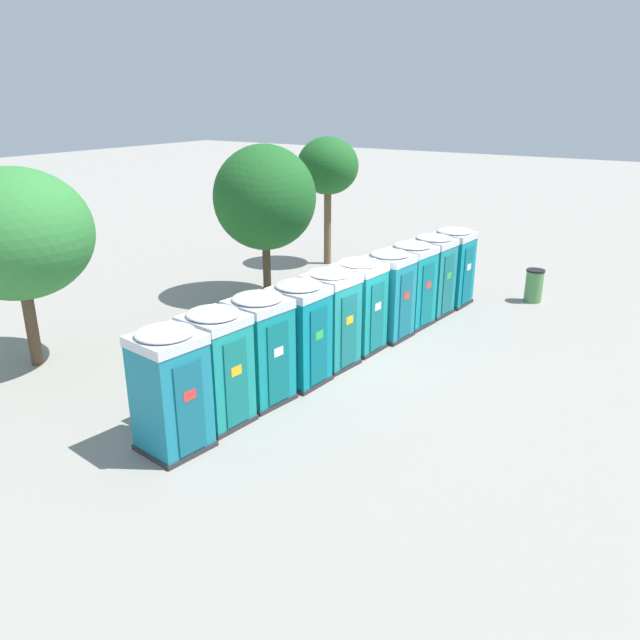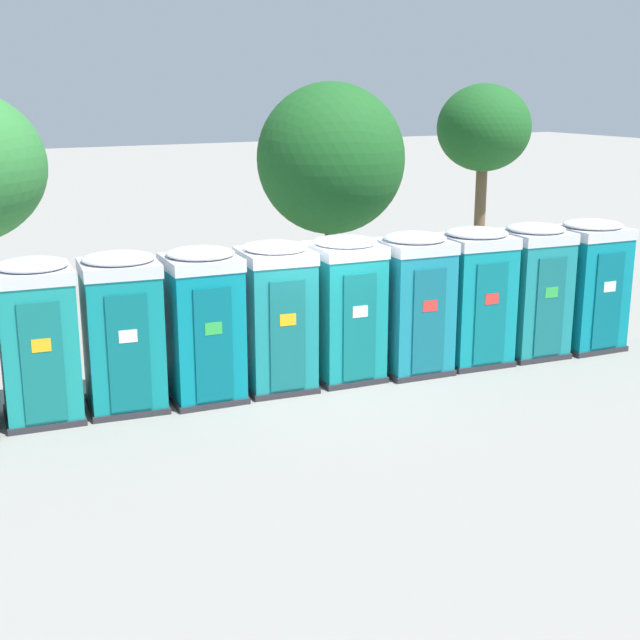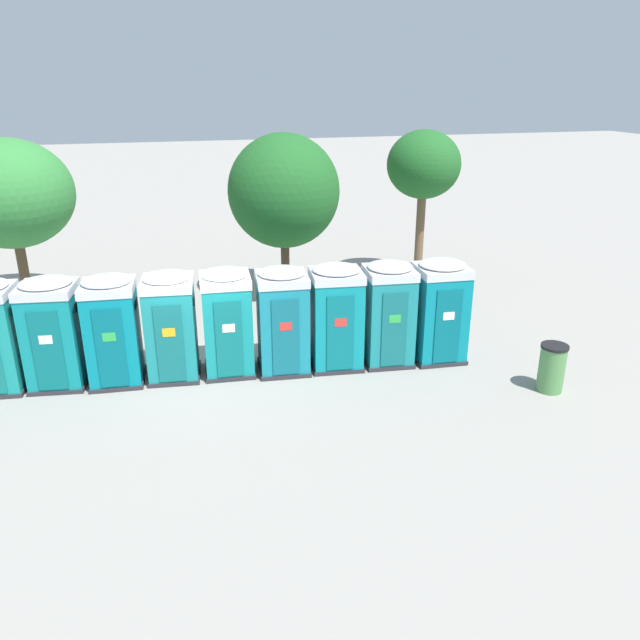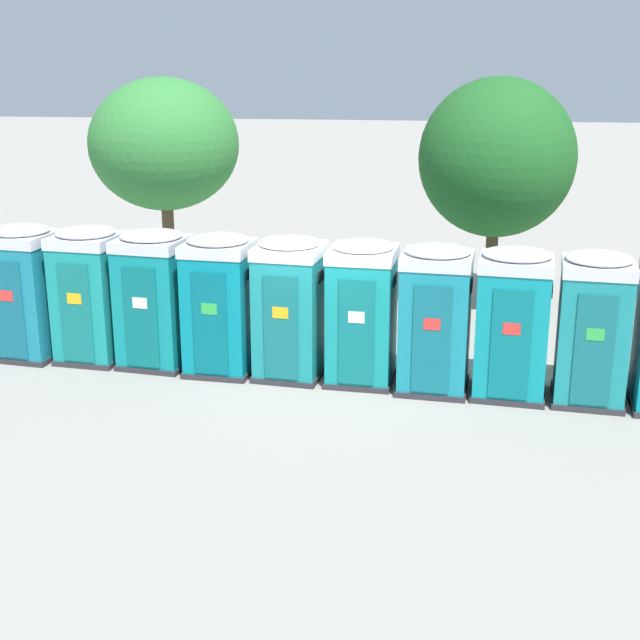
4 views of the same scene
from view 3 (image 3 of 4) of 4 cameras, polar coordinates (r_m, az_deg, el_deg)
The scene contains 13 objects.
ground_plane at distance 15.31m, azimuth -10.64°, elevation -4.68°, with size 120.00×120.00×0.00m, color gray.
portapotty_2 at distance 15.19m, azimuth -23.20°, elevation -1.04°, with size 1.37×1.35×2.54m.
portapotty_3 at distance 14.86m, azimuth -18.43°, elevation -0.86°, with size 1.27×1.29×2.54m.
portapotty_4 at distance 14.75m, azimuth -13.47°, elevation -0.49°, with size 1.29×1.33×2.54m.
portapotty_5 at distance 14.73m, azimuth -8.47°, elevation -0.15°, with size 1.25×1.28×2.54m.
portapotty_6 at distance 14.71m, azimuth -3.43°, elevation 0.01°, with size 1.30×1.30×2.54m.
portapotty_7 at distance 14.92m, azimuth 1.48°, elevation 0.36°, with size 1.35×1.33×2.54m.
portapotty_8 at distance 15.21m, azimuth 6.25°, elevation 0.65°, with size 1.28×1.31×2.54m.
portapotty_9 at distance 15.57m, azimuth 10.85°, elevation 0.89°, with size 1.30×1.28×2.54m.
street_tree_0 at distance 20.79m, azimuth -26.48°, elevation 10.27°, with size 3.65×3.65×5.03m.
street_tree_1 at distance 21.39m, azimuth 9.46°, elevation 13.72°, with size 2.43×2.43×5.07m.
street_tree_2 at distance 19.39m, azimuth -3.33°, elevation 11.66°, with size 3.40×3.40×5.12m.
trash_can at distance 14.89m, azimuth 20.43°, elevation -4.12°, with size 0.61×0.61×1.11m.
Camera 3 is at (-0.88, -13.79, 6.60)m, focal length 35.00 mm.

